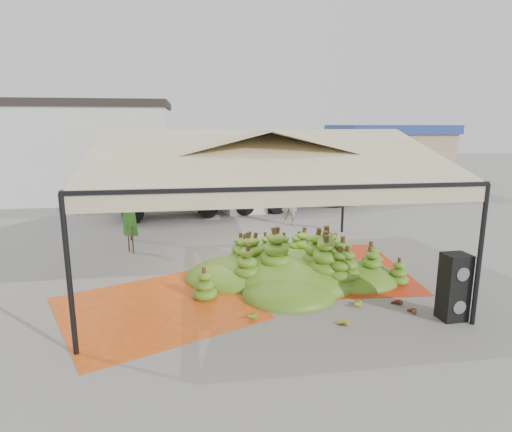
{
  "coord_description": "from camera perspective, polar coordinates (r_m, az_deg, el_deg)",
  "views": [
    {
      "loc": [
        -1.81,
        -11.59,
        4.15
      ],
      "look_at": [
        0.2,
        1.5,
        1.3
      ],
      "focal_mm": 30.0,
      "sensor_mm": 36.0,
      "label": 1
    }
  ],
  "objects": [
    {
      "name": "hand_yellow_a",
      "position": [
        10.41,
        12.92,
        -11.08
      ],
      "size": [
        0.54,
        0.5,
        0.2
      ],
      "primitive_type": "ellipsoid",
      "rotation": [
        0.0,
        0.0,
        -0.38
      ],
      "color": "gold",
      "rests_on": "ground"
    },
    {
      "name": "hand_green",
      "position": [
        9.57,
        -0.93,
        -12.89
      ],
      "size": [
        0.55,
        0.51,
        0.2
      ],
      "primitive_type": "ellipsoid",
      "rotation": [
        0.0,
        0.0,
        -0.43
      ],
      "color": "#497117",
      "rests_on": "ground"
    },
    {
      "name": "tarp_left",
      "position": [
        10.35,
        -13.26,
        -11.8
      ],
      "size": [
        5.28,
        5.19,
        0.01
      ],
      "primitive_type": "cube",
      "rotation": [
        0.0,
        0.0,
        0.42
      ],
      "color": "#E15415",
      "rests_on": "ground"
    },
    {
      "name": "hand_red_b",
      "position": [
        10.67,
        18.15,
        -10.87
      ],
      "size": [
        0.49,
        0.46,
        0.18
      ],
      "primitive_type": "ellipsoid",
      "rotation": [
        0.0,
        0.0,
        0.44
      ],
      "color": "#541613",
      "rests_on": "ground"
    },
    {
      "name": "building_tan",
      "position": [
        27.36,
        17.02,
        7.27
      ],
      "size": [
        6.3,
        5.3,
        4.1
      ],
      "color": "tan",
      "rests_on": "ground"
    },
    {
      "name": "banana_heap",
      "position": [
        11.68,
        5.42,
        -5.37
      ],
      "size": [
        6.43,
        5.45,
        1.29
      ],
      "primitive_type": "ellipsoid",
      "rotation": [
        0.0,
        0.0,
        0.09
      ],
      "color": "#517D1A",
      "rests_on": "ground"
    },
    {
      "name": "truck_left",
      "position": [
        20.11,
        -7.98,
        4.3
      ],
      "size": [
        7.15,
        3.58,
        2.34
      ],
      "rotation": [
        0.0,
        0.0,
        0.19
      ],
      "color": "#522A1B",
      "rests_on": "ground"
    },
    {
      "name": "ground",
      "position": [
        12.44,
        0.14,
        -7.34
      ],
      "size": [
        90.0,
        90.0,
        0.0
      ],
      "primitive_type": "plane",
      "color": "slate",
      "rests_on": "ground"
    },
    {
      "name": "speaker_stack",
      "position": [
        10.21,
        24.88,
        -8.57
      ],
      "size": [
        0.56,
        0.49,
        1.47
      ],
      "rotation": [
        0.0,
        0.0,
        0.05
      ],
      "color": "black",
      "rests_on": "ground"
    },
    {
      "name": "hand_yellow_b",
      "position": [
        9.38,
        11.35,
        -13.79
      ],
      "size": [
        0.49,
        0.47,
        0.17
      ],
      "primitive_type": "ellipsoid",
      "rotation": [
        0.0,
        0.0,
        0.55
      ],
      "color": "gold",
      "rests_on": "ground"
    },
    {
      "name": "vendor",
      "position": [
        17.91,
        4.47,
        1.8
      ],
      "size": [
        0.81,
        0.69,
        1.89
      ],
      "primitive_type": "imported",
      "rotation": [
        0.0,
        0.0,
        2.74
      ],
      "color": "gray",
      "rests_on": "ground"
    },
    {
      "name": "tarp_right",
      "position": [
        12.86,
        9.14,
        -6.81
      ],
      "size": [
        4.74,
        4.94,
        0.01
      ],
      "primitive_type": "cube",
      "rotation": [
        0.0,
        0.0,
        -0.07
      ],
      "color": "red",
      "rests_on": "ground"
    },
    {
      "name": "hanging_bunches",
      "position": [
        12.36,
        6.95,
        4.95
      ],
      "size": [
        1.74,
        0.24,
        0.2
      ],
      "color": "#387D1A",
      "rests_on": "ground"
    },
    {
      "name": "truck_right",
      "position": [
        22.61,
        8.58,
        5.38
      ],
      "size": [
        7.69,
        4.56,
        2.5
      ],
      "rotation": [
        0.0,
        0.0,
        0.31
      ],
      "color": "#4A2718",
      "rests_on": "ground"
    },
    {
      "name": "building_white",
      "position": [
        26.91,
        -26.7,
        7.81
      ],
      "size": [
        14.3,
        6.3,
        5.4
      ],
      "color": "silver",
      "rests_on": "ground"
    },
    {
      "name": "canopy_tent",
      "position": [
        11.76,
        0.15,
        8.0
      ],
      "size": [
        8.1,
        8.1,
        4.0
      ],
      "color": "black",
      "rests_on": "ground"
    },
    {
      "name": "hand_red_a",
      "position": [
        10.37,
        19.79,
        -11.69
      ],
      "size": [
        0.4,
        0.34,
        0.17
      ],
      "primitive_type": "ellipsoid",
      "rotation": [
        0.0,
        0.0,
        -0.07
      ],
      "color": "#622D16",
      "rests_on": "ground"
    },
    {
      "name": "banana_leaves",
      "position": [
        14.92,
        -15.68,
        -4.47
      ],
      "size": [
        0.96,
        1.36,
        3.7
      ],
      "primitive_type": null,
      "color": "#2A671B",
      "rests_on": "ground"
    }
  ]
}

